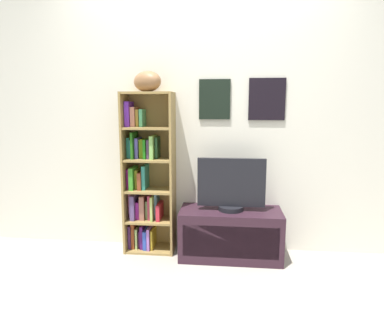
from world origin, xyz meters
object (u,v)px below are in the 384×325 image
object	(u,v)px
football	(147,81)
television	(231,186)
tv_stand	(230,234)
bookshelf	(146,180)

from	to	relation	value
football	television	world-z (taller)	football
tv_stand	football	bearing A→B (deg)	174.46
bookshelf	television	bearing A→B (deg)	-7.15
tv_stand	bookshelf	bearing A→B (deg)	172.77
tv_stand	television	size ratio (longest dim) A/B	1.52
bookshelf	football	xyz separation A→B (m)	(0.04, -0.03, 0.89)
tv_stand	television	bearing A→B (deg)	90.00
tv_stand	television	xyz separation A→B (m)	(-0.00, 0.00, 0.44)
television	football	bearing A→B (deg)	174.55
football	tv_stand	xyz separation A→B (m)	(0.75, -0.07, -1.34)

